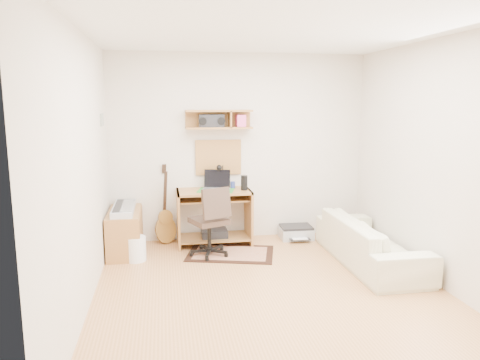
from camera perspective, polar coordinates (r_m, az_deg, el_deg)
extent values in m
cube|color=tan|center=(4.88, 3.91, -13.78)|extent=(3.60, 4.00, 0.01)
cube|color=white|center=(4.52, 4.32, 18.17)|extent=(3.60, 4.00, 0.01)
cube|color=beige|center=(6.47, -0.10, 4.08)|extent=(3.60, 0.01, 2.60)
cube|color=beige|center=(4.45, -19.09, 0.94)|extent=(0.01, 4.00, 2.60)
cube|color=beige|center=(5.25, 23.65, 1.91)|extent=(0.01, 4.00, 2.60)
cube|color=#A36F39|center=(6.27, -2.64, 7.55)|extent=(0.90, 0.25, 0.26)
cube|color=tan|center=(6.42, -2.71, 2.85)|extent=(0.64, 0.03, 0.49)
cube|color=#4C8CBF|center=(5.89, -16.80, 7.20)|extent=(0.02, 0.20, 0.15)
cylinder|color=black|center=(6.21, 0.52, -0.35)|extent=(0.09, 0.09, 0.20)
cylinder|color=#303E92|center=(6.35, -0.90, -0.62)|extent=(0.07, 0.07, 0.09)
cube|color=black|center=(6.25, -3.58, 7.35)|extent=(0.34, 0.15, 0.17)
cube|color=tan|center=(5.98, -1.18, -9.10)|extent=(1.24, 0.98, 0.01)
cube|color=#A36F39|center=(6.15, -14.15, -6.27)|extent=(0.40, 0.90, 0.55)
cube|color=#B2B5BA|center=(6.07, -14.27, -3.44)|extent=(0.26, 0.84, 0.07)
cylinder|color=white|center=(5.84, -12.85, -8.35)|extent=(0.33, 0.33, 0.30)
cube|color=#A5A8AA|center=(6.66, 6.98, -6.49)|extent=(0.47, 0.37, 0.17)
imported|color=beige|center=(5.77, 15.95, -6.49)|extent=(0.54, 1.86, 0.73)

